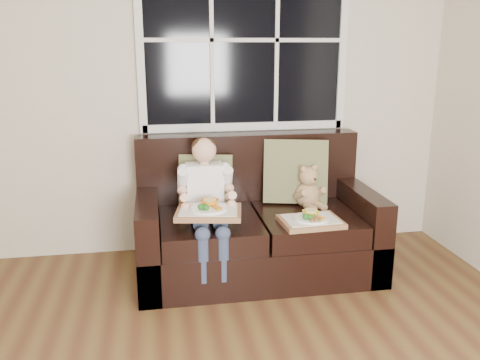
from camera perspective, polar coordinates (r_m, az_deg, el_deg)
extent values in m
cube|color=beige|center=(3.94, -8.75, 10.91)|extent=(4.50, 0.02, 2.70)
cube|color=black|center=(3.98, 0.49, 15.44)|extent=(1.50, 0.02, 1.25)
cube|color=silver|center=(4.01, 0.50, 6.05)|extent=(1.58, 0.04, 0.06)
cube|color=silver|center=(3.90, -11.24, 15.17)|extent=(0.06, 0.04, 1.37)
cube|color=silver|center=(4.17, 11.51, 15.14)|extent=(0.06, 0.04, 1.37)
cube|color=silver|center=(3.97, 0.52, 15.44)|extent=(1.50, 0.03, 0.03)
cube|color=black|center=(3.76, 1.89, -8.05)|extent=(1.70, 0.90, 0.30)
cube|color=black|center=(3.63, -10.23, -6.57)|extent=(0.15, 0.90, 0.60)
cube|color=black|center=(3.92, 13.12, -5.08)|extent=(0.15, 0.90, 0.60)
cube|color=black|center=(3.95, 0.85, 0.50)|extent=(1.70, 0.18, 0.66)
cube|color=black|center=(3.55, -3.38, -5.58)|extent=(0.68, 0.72, 0.15)
cube|color=black|center=(3.69, 7.53, -4.89)|extent=(0.68, 0.72, 0.15)
cube|color=olive|center=(3.75, -3.84, -0.11)|extent=(0.42, 0.25, 0.40)
cube|color=olive|center=(3.87, 6.24, 0.97)|extent=(0.52, 0.33, 0.49)
cube|color=white|center=(3.59, -3.98, -0.94)|extent=(0.26, 0.16, 0.36)
sphere|color=#E7AD8D|center=(3.51, -4.05, 3.37)|extent=(0.17, 0.17, 0.17)
ellipsoid|color=#382512|center=(3.52, -4.08, 3.82)|extent=(0.17, 0.17, 0.12)
cylinder|color=#2F3852|center=(3.44, -4.67, -4.19)|extent=(0.10, 0.32, 0.10)
cylinder|color=#2F3852|center=(3.45, -2.53, -4.08)|extent=(0.10, 0.32, 0.10)
cylinder|color=#2F3852|center=(3.27, -4.17, -8.90)|extent=(0.09, 0.09, 0.30)
cylinder|color=#2F3852|center=(3.28, -1.91, -8.76)|extent=(0.09, 0.09, 0.30)
cylinder|color=#E7AD8D|center=(3.45, -6.33, -0.96)|extent=(0.07, 0.31, 0.25)
cylinder|color=#E7AD8D|center=(3.48, -1.28, -0.73)|extent=(0.07, 0.31, 0.25)
ellipsoid|color=tan|center=(3.81, 7.57, -1.68)|extent=(0.23, 0.21, 0.20)
sphere|color=tan|center=(3.76, 7.70, 0.41)|extent=(0.17, 0.17, 0.14)
sphere|color=tan|center=(3.74, 7.00, 1.25)|extent=(0.05, 0.05, 0.05)
sphere|color=tan|center=(3.76, 8.43, 1.31)|extent=(0.05, 0.05, 0.05)
sphere|color=tan|center=(3.71, 7.94, 0.00)|extent=(0.05, 0.05, 0.05)
sphere|color=black|center=(3.69, 8.05, 0.04)|extent=(0.02, 0.02, 0.02)
cylinder|color=tan|center=(3.72, 7.36, -3.07)|extent=(0.08, 0.12, 0.05)
cylinder|color=tan|center=(3.75, 8.67, -2.99)|extent=(0.08, 0.12, 0.05)
cube|color=#926142|center=(3.32, -3.52, -3.66)|extent=(0.47, 0.39, 0.03)
cube|color=beige|center=(3.31, -3.52, -3.32)|extent=(0.41, 0.33, 0.01)
cylinder|color=white|center=(3.30, -3.51, -3.21)|extent=(0.24, 0.24, 0.01)
imported|color=orange|center=(3.33, -3.43, -2.52)|extent=(0.14, 0.14, 0.04)
cylinder|color=#F1CD83|center=(3.33, -3.43, -2.47)|extent=(0.09, 0.09, 0.02)
ellipsoid|color=#266B22|center=(3.25, -4.40, -3.01)|extent=(0.04, 0.04, 0.04)
ellipsoid|color=#266B22|center=(3.23, -3.85, -3.07)|extent=(0.04, 0.04, 0.04)
cylinder|color=orange|center=(3.25, -2.64, -3.15)|extent=(0.05, 0.06, 0.02)
cube|color=#926142|center=(3.46, 7.94, -4.66)|extent=(0.42, 0.33, 0.03)
cube|color=beige|center=(3.45, 7.95, -4.36)|extent=(0.37, 0.28, 0.01)
cylinder|color=white|center=(3.44, 8.00, -4.25)|extent=(0.23, 0.23, 0.01)
imported|color=yellow|center=(3.47, 7.95, -3.69)|extent=(0.12, 0.12, 0.03)
cylinder|color=#F1CD83|center=(3.47, 7.96, -3.57)|extent=(0.09, 0.09, 0.02)
ellipsoid|color=#266B22|center=(3.38, 7.36, -4.10)|extent=(0.04, 0.04, 0.04)
ellipsoid|color=#266B22|center=(3.38, 7.90, -4.15)|extent=(0.04, 0.04, 0.04)
cylinder|color=orange|center=(3.41, 8.92, -4.20)|extent=(0.04, 0.06, 0.02)
cylinder|color=olive|center=(3.38, 8.33, -4.31)|extent=(0.03, 0.08, 0.02)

